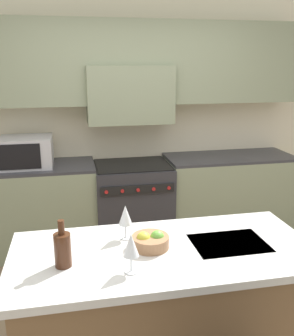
# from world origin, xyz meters

# --- Properties ---
(back_cabinetry) EXTENTS (10.00, 0.46, 2.70)m
(back_cabinetry) POSITION_xyz_m (0.00, 1.87, 1.60)
(back_cabinetry) COLOR beige
(back_cabinetry) RESTS_ON ground_plane
(back_counter) EXTENTS (3.73, 0.62, 0.95)m
(back_counter) POSITION_xyz_m (0.00, 1.62, 0.47)
(back_counter) COLOR gray
(back_counter) RESTS_ON ground_plane
(range_stove) EXTENTS (0.82, 0.70, 0.92)m
(range_stove) POSITION_xyz_m (0.00, 1.60, 0.46)
(range_stove) COLOR #2D2D33
(range_stove) RESTS_ON ground_plane
(microwave) EXTENTS (0.52, 0.43, 0.31)m
(microwave) POSITION_xyz_m (-1.09, 1.62, 1.10)
(microwave) COLOR #B7B7BC
(microwave) RESTS_ON back_counter
(kitchen_island) EXTENTS (1.76, 0.80, 0.94)m
(kitchen_island) POSITION_xyz_m (-0.13, -0.37, 0.47)
(kitchen_island) COLOR brown
(kitchen_island) RESTS_ON ground_plane
(wine_bottle) EXTENTS (0.09, 0.09, 0.26)m
(wine_bottle) POSITION_xyz_m (-0.70, -0.44, 1.04)
(wine_bottle) COLOR #422314
(wine_bottle) RESTS_ON kitchen_island
(wine_glass_near) EXTENTS (0.08, 0.08, 0.21)m
(wine_glass_near) POSITION_xyz_m (-0.36, -0.57, 1.09)
(wine_glass_near) COLOR white
(wine_glass_near) RESTS_ON kitchen_island
(wine_glass_far) EXTENTS (0.08, 0.08, 0.21)m
(wine_glass_far) POSITION_xyz_m (-0.33, -0.19, 1.09)
(wine_glass_far) COLOR white
(wine_glass_far) RESTS_ON kitchen_island
(fruit_bowl) EXTENTS (0.22, 0.22, 0.10)m
(fruit_bowl) POSITION_xyz_m (-0.21, -0.33, 0.98)
(fruit_bowl) COLOR #996B47
(fruit_bowl) RESTS_ON kitchen_island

